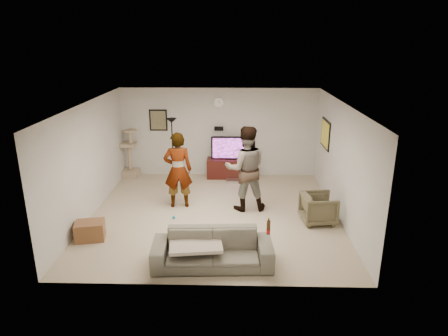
{
  "coord_description": "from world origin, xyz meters",
  "views": [
    {
      "loc": [
        0.44,
        -8.32,
        3.82
      ],
      "look_at": [
        0.21,
        0.2,
        1.03
      ],
      "focal_mm": 32.17,
      "sensor_mm": 36.0,
      "label": 1
    }
  ],
  "objects_px": {
    "floor_lamp": "(173,150)",
    "side_table": "(90,231)",
    "sofa": "(212,249)",
    "beer_bottle": "(268,228)",
    "person_left": "(178,170)",
    "person_right": "(246,169)",
    "tv_stand": "(231,168)",
    "armchair": "(318,208)",
    "cat_tree": "(129,153)",
    "tv": "(231,148)"
  },
  "relations": [
    {
      "from": "person_left",
      "to": "sofa",
      "type": "distance_m",
      "value": 2.79
    },
    {
      "from": "tv_stand",
      "to": "person_left",
      "type": "bearing_deg",
      "value": -119.91
    },
    {
      "from": "armchair",
      "to": "beer_bottle",
      "type": "bearing_deg",
      "value": 138.98
    },
    {
      "from": "floor_lamp",
      "to": "sofa",
      "type": "xyz_separation_m",
      "value": [
        1.32,
        -4.35,
        -0.57
      ]
    },
    {
      "from": "tv_stand",
      "to": "tv",
      "type": "xyz_separation_m",
      "value": [
        0.0,
        0.0,
        0.6
      ]
    },
    {
      "from": "floor_lamp",
      "to": "cat_tree",
      "type": "relative_size",
      "value": 1.25
    },
    {
      "from": "tv",
      "to": "armchair",
      "type": "relative_size",
      "value": 1.54
    },
    {
      "from": "beer_bottle",
      "to": "cat_tree",
      "type": "bearing_deg",
      "value": 127.56
    },
    {
      "from": "floor_lamp",
      "to": "armchair",
      "type": "relative_size",
      "value": 2.47
    },
    {
      "from": "floor_lamp",
      "to": "beer_bottle",
      "type": "relative_size",
      "value": 6.98
    },
    {
      "from": "tv_stand",
      "to": "side_table",
      "type": "relative_size",
      "value": 2.4
    },
    {
      "from": "beer_bottle",
      "to": "side_table",
      "type": "relative_size",
      "value": 0.45
    },
    {
      "from": "sofa",
      "to": "side_table",
      "type": "bearing_deg",
      "value": 157.69
    },
    {
      "from": "person_left",
      "to": "side_table",
      "type": "xyz_separation_m",
      "value": [
        -1.54,
        -1.68,
        -0.71
      ]
    },
    {
      "from": "person_left",
      "to": "beer_bottle",
      "type": "bearing_deg",
      "value": 118.85
    },
    {
      "from": "tv",
      "to": "floor_lamp",
      "type": "distance_m",
      "value": 1.61
    },
    {
      "from": "tv",
      "to": "person_right",
      "type": "relative_size",
      "value": 0.55
    },
    {
      "from": "sofa",
      "to": "side_table",
      "type": "height_order",
      "value": "sofa"
    },
    {
      "from": "tv_stand",
      "to": "tv",
      "type": "height_order",
      "value": "tv"
    },
    {
      "from": "floor_lamp",
      "to": "side_table",
      "type": "bearing_deg",
      "value": -108.32
    },
    {
      "from": "armchair",
      "to": "floor_lamp",
      "type": "bearing_deg",
      "value": 47.31
    },
    {
      "from": "cat_tree",
      "to": "beer_bottle",
      "type": "bearing_deg",
      "value": -52.44
    },
    {
      "from": "tv_stand",
      "to": "sofa",
      "type": "height_order",
      "value": "sofa"
    },
    {
      "from": "sofa",
      "to": "side_table",
      "type": "xyz_separation_m",
      "value": [
        -2.47,
        0.88,
        -0.12
      ]
    },
    {
      "from": "beer_bottle",
      "to": "sofa",
      "type": "bearing_deg",
      "value": 180.0
    },
    {
      "from": "person_left",
      "to": "person_right",
      "type": "distance_m",
      "value": 1.56
    },
    {
      "from": "tv_stand",
      "to": "person_left",
      "type": "relative_size",
      "value": 0.74
    },
    {
      "from": "floor_lamp",
      "to": "cat_tree",
      "type": "distance_m",
      "value": 1.32
    },
    {
      "from": "tv",
      "to": "person_left",
      "type": "relative_size",
      "value": 0.6
    },
    {
      "from": "cat_tree",
      "to": "sofa",
      "type": "xyz_separation_m",
      "value": [
        2.6,
        -4.63,
        -0.39
      ]
    },
    {
      "from": "person_left",
      "to": "sofa",
      "type": "relative_size",
      "value": 0.86
    },
    {
      "from": "tv_stand",
      "to": "beer_bottle",
      "type": "distance_m",
      "value": 4.71
    },
    {
      "from": "tv_stand",
      "to": "beer_bottle",
      "type": "height_order",
      "value": "beer_bottle"
    },
    {
      "from": "tv_stand",
      "to": "person_right",
      "type": "height_order",
      "value": "person_right"
    },
    {
      "from": "cat_tree",
      "to": "person_left",
      "type": "distance_m",
      "value": 2.67
    },
    {
      "from": "tv_stand",
      "to": "armchair",
      "type": "height_order",
      "value": "armchair"
    },
    {
      "from": "floor_lamp",
      "to": "armchair",
      "type": "bearing_deg",
      "value": -36.35
    },
    {
      "from": "tv_stand",
      "to": "cat_tree",
      "type": "height_order",
      "value": "cat_tree"
    },
    {
      "from": "tv",
      "to": "side_table",
      "type": "bearing_deg",
      "value": -126.05
    },
    {
      "from": "tv_stand",
      "to": "floor_lamp",
      "type": "height_order",
      "value": "floor_lamp"
    },
    {
      "from": "tv_stand",
      "to": "beer_bottle",
      "type": "relative_size",
      "value": 5.3
    },
    {
      "from": "cat_tree",
      "to": "sofa",
      "type": "bearing_deg",
      "value": -60.68
    },
    {
      "from": "tv_stand",
      "to": "side_table",
      "type": "height_order",
      "value": "tv_stand"
    },
    {
      "from": "tv_stand",
      "to": "person_right",
      "type": "xyz_separation_m",
      "value": [
        0.36,
        -2.18,
        0.71
      ]
    },
    {
      "from": "beer_bottle",
      "to": "person_right",
      "type": "bearing_deg",
      "value": 97.68
    },
    {
      "from": "tv_stand",
      "to": "cat_tree",
      "type": "bearing_deg",
      "value": -179.9
    },
    {
      "from": "tv_stand",
      "to": "side_table",
      "type": "xyz_separation_m",
      "value": [
        -2.74,
        -3.76,
        -0.09
      ]
    },
    {
      "from": "cat_tree",
      "to": "beer_bottle",
      "type": "height_order",
      "value": "cat_tree"
    },
    {
      "from": "tv",
      "to": "person_right",
      "type": "height_order",
      "value": "person_right"
    },
    {
      "from": "tv",
      "to": "person_left",
      "type": "bearing_deg",
      "value": -119.91
    }
  ]
}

